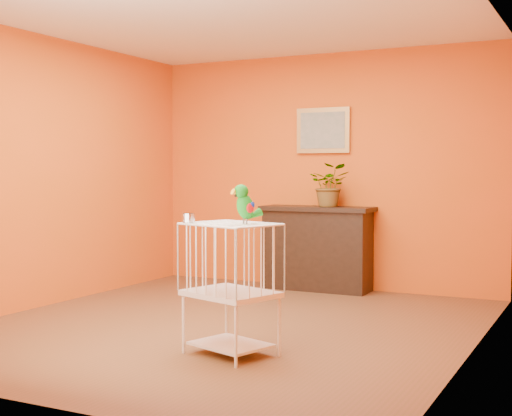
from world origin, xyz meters
The scene contains 8 objects.
ground centered at (0.00, 0.00, 0.00)m, with size 4.50×4.50×0.00m, color brown.
room_shell centered at (0.00, 0.00, 1.58)m, with size 4.50×4.50×4.50m.
console_cabinet centered at (0.01, 2.03, 0.46)m, with size 1.23×0.44×0.91m.
potted_plant centered at (0.15, 2.01, 1.10)m, with size 0.42×0.47×0.36m, color #26722D.
framed_picture centered at (0.00, 2.22, 1.75)m, with size 0.62×0.04×0.50m.
birdcage centered at (0.48, -0.81, 0.48)m, with size 0.72×0.63×0.93m.
feed_cup centered at (0.19, -0.90, 0.97)m, with size 0.09×0.09×0.06m, color silver.
parrot centered at (0.59, -0.80, 1.07)m, with size 0.19×0.23×0.28m.
Camera 1 is at (2.87, -5.20, 1.30)m, focal length 50.00 mm.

